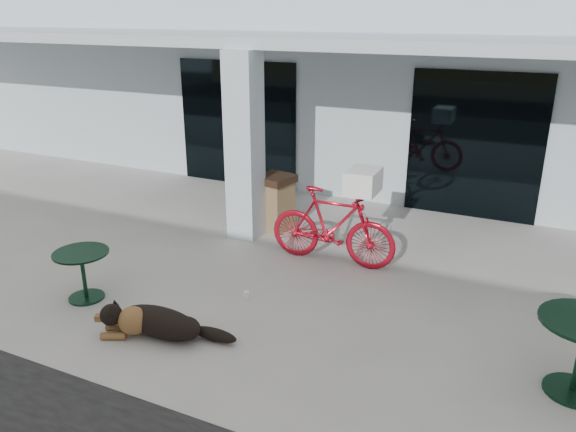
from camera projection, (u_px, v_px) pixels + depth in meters
The scene contains 12 objects.
ground at pixel (261, 315), 7.22m from camera, with size 80.00×80.00×0.00m, color #B4B0A9.
building at pixel (423, 73), 13.65m from camera, with size 22.00×7.00×4.50m, color silver.
storefront_glass_left at pixel (237, 124), 12.26m from camera, with size 2.80×0.06×2.70m, color black.
storefront_glass_right at pixel (474, 146), 10.25m from camera, with size 2.40×0.06×2.70m, color black.
column at pixel (245, 148), 9.23m from camera, with size 0.50×0.50×3.12m, color silver.
overhang at pixel (361, 41), 9.16m from camera, with size 22.00×2.80×0.18m, color silver.
bicycle at pixel (332, 226), 8.53m from camera, with size 0.56×1.99×1.19m, color #AE0E20.
laundry_basket at pixel (363, 181), 8.09m from camera, with size 0.58×0.43×0.35m, color white.
dog at pixel (160, 321), 6.67m from camera, with size 1.27×0.42×0.42m, color black, non-canonical shape.
cup_near_dog at pixel (246, 295), 7.62m from camera, with size 0.08×0.08×0.10m, color white.
cafe_table_near at pixel (84, 275), 7.52m from camera, with size 0.73×0.73×0.69m, color black, non-canonical shape.
trash_receptacle at pixel (275, 202), 9.90m from camera, with size 0.58×0.58×1.00m, color olive, non-canonical shape.
Camera 1 is at (3.02, -5.58, 3.68)m, focal length 35.00 mm.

